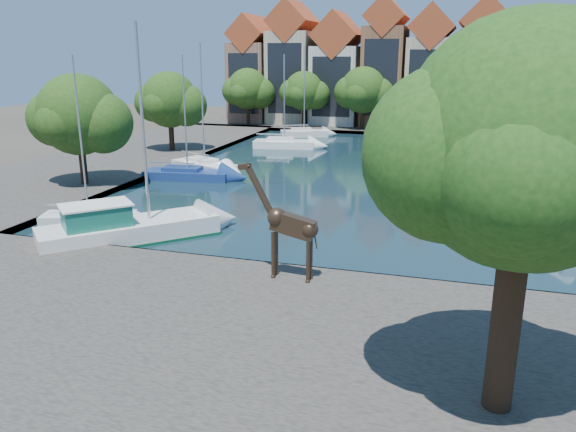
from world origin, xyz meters
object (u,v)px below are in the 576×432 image
at_px(motorsailer, 123,226).
at_px(sailboat_left_a, 89,216).
at_px(plane_tree, 531,153).
at_px(giraffe_statue, 287,224).

relative_size(motorsailer, sailboat_left_a, 1.17).
xyz_separation_m(plane_tree, motorsailer, (-18.78, 10.78, -6.70)).
relative_size(plane_tree, sailboat_left_a, 1.07).
bearing_deg(giraffe_statue, motorsailer, 161.70).
bearing_deg(plane_tree, motorsailer, 150.15).
bearing_deg(sailboat_left_a, giraffe_statue, -21.73).
bearing_deg(giraffe_statue, plane_tree, -41.10).
bearing_deg(motorsailer, plane_tree, -29.85).
bearing_deg(plane_tree, sailboat_left_a, 150.10).
height_order(motorsailer, sailboat_left_a, motorsailer).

